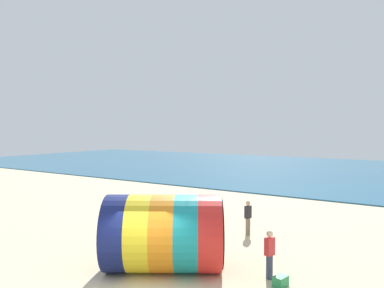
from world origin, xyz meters
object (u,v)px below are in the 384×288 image
at_px(cooler_box, 281,281).
at_px(bystander_near_water, 248,217).
at_px(kite_handler, 270,254).
at_px(giant_inflatable_tube, 164,233).

bearing_deg(cooler_box, bystander_near_water, 124.62).
distance_m(kite_handler, cooler_box, 1.01).
height_order(giant_inflatable_tube, cooler_box, giant_inflatable_tube).
bearing_deg(kite_handler, bystander_near_water, 122.28).
relative_size(giant_inflatable_tube, kite_handler, 2.97).
distance_m(bystander_near_water, cooler_box, 6.30).
bearing_deg(giant_inflatable_tube, bystander_near_water, 83.76).
xyz_separation_m(kite_handler, cooler_box, (0.56, -0.42, -0.73)).
bearing_deg(kite_handler, giant_inflatable_tube, -158.56).
relative_size(giant_inflatable_tube, cooler_box, 10.07).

